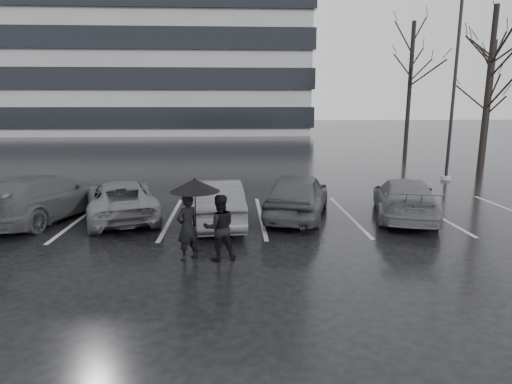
{
  "coord_description": "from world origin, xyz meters",
  "views": [
    {
      "loc": [
        -0.2,
        -10.53,
        3.51
      ],
      "look_at": [
        0.38,
        1.0,
        1.1
      ],
      "focal_mm": 30.0,
      "sensor_mm": 36.0,
      "label": 1
    }
  ],
  "objects_px": {
    "car_main": "(298,195)",
    "lamp_post": "(453,99)",
    "tree_north": "(409,91)",
    "car_east": "(405,198)",
    "tree_ne": "(488,103)",
    "car_west_c": "(43,197)",
    "pedestrian_right": "(220,227)",
    "tree_east": "(488,93)",
    "car_west_b": "(121,200)",
    "car_west_a": "(216,202)",
    "pedestrian_left": "(187,227)"
  },
  "relations": [
    {
      "from": "pedestrian_right",
      "to": "car_west_b",
      "type": "bearing_deg",
      "value": -60.37
    },
    {
      "from": "tree_north",
      "to": "car_main",
      "type": "bearing_deg",
      "value": -122.37
    },
    {
      "from": "tree_ne",
      "to": "tree_north",
      "type": "distance_m",
      "value": 4.67
    },
    {
      "from": "car_west_b",
      "to": "car_east",
      "type": "relative_size",
      "value": 1.01
    },
    {
      "from": "tree_east",
      "to": "tree_ne",
      "type": "height_order",
      "value": "tree_east"
    },
    {
      "from": "car_east",
      "to": "tree_east",
      "type": "bearing_deg",
      "value": -116.09
    },
    {
      "from": "car_east",
      "to": "tree_ne",
      "type": "height_order",
      "value": "tree_ne"
    },
    {
      "from": "pedestrian_left",
      "to": "tree_ne",
      "type": "height_order",
      "value": "tree_ne"
    },
    {
      "from": "car_west_c",
      "to": "tree_ne",
      "type": "distance_m",
      "value": 23.72
    },
    {
      "from": "car_west_b",
      "to": "tree_east",
      "type": "relative_size",
      "value": 0.53
    },
    {
      "from": "car_main",
      "to": "car_east",
      "type": "bearing_deg",
      "value": -168.4
    },
    {
      "from": "pedestrian_right",
      "to": "tree_north",
      "type": "distance_m",
      "value": 21.88
    },
    {
      "from": "tree_north",
      "to": "car_east",
      "type": "bearing_deg",
      "value": -111.83
    },
    {
      "from": "car_west_a",
      "to": "tree_east",
      "type": "bearing_deg",
      "value": -153.01
    },
    {
      "from": "lamp_post",
      "to": "tree_east",
      "type": "xyz_separation_m",
      "value": [
        2.36,
        1.35,
        0.32
      ]
    },
    {
      "from": "car_west_a",
      "to": "lamp_post",
      "type": "xyz_separation_m",
      "value": [
        10.41,
        6.91,
        3.02
      ]
    },
    {
      "from": "pedestrian_right",
      "to": "tree_east",
      "type": "relative_size",
      "value": 0.19
    },
    {
      "from": "car_main",
      "to": "lamp_post",
      "type": "height_order",
      "value": "lamp_post"
    },
    {
      "from": "pedestrian_left",
      "to": "pedestrian_right",
      "type": "distance_m",
      "value": 0.73
    },
    {
      "from": "car_west_b",
      "to": "tree_east",
      "type": "bearing_deg",
      "value": -172.37
    },
    {
      "from": "pedestrian_right",
      "to": "tree_east",
      "type": "height_order",
      "value": "tree_east"
    },
    {
      "from": "car_west_a",
      "to": "tree_ne",
      "type": "relative_size",
      "value": 0.58
    },
    {
      "from": "pedestrian_left",
      "to": "lamp_post",
      "type": "relative_size",
      "value": 0.19
    },
    {
      "from": "tree_ne",
      "to": "tree_east",
      "type": "bearing_deg",
      "value": -122.01
    },
    {
      "from": "car_west_b",
      "to": "tree_ne",
      "type": "xyz_separation_m",
      "value": [
        18.21,
        11.53,
        2.91
      ]
    },
    {
      "from": "tree_north",
      "to": "car_west_b",
      "type": "bearing_deg",
      "value": -135.37
    },
    {
      "from": "car_west_a",
      "to": "car_west_b",
      "type": "relative_size",
      "value": 0.95
    },
    {
      "from": "car_east",
      "to": "tree_north",
      "type": "xyz_separation_m",
      "value": [
        5.96,
        14.86,
        3.63
      ]
    },
    {
      "from": "car_east",
      "to": "car_west_c",
      "type": "bearing_deg",
      "value": 13.49
    },
    {
      "from": "lamp_post",
      "to": "car_east",
      "type": "bearing_deg",
      "value": -125.15
    },
    {
      "from": "pedestrian_right",
      "to": "tree_ne",
      "type": "relative_size",
      "value": 0.22
    },
    {
      "from": "lamp_post",
      "to": "pedestrian_right",
      "type": "bearing_deg",
      "value": -135.85
    },
    {
      "from": "car_main",
      "to": "car_west_b",
      "type": "height_order",
      "value": "car_main"
    },
    {
      "from": "car_west_c",
      "to": "pedestrian_right",
      "type": "height_order",
      "value": "pedestrian_right"
    },
    {
      "from": "pedestrian_left",
      "to": "tree_east",
      "type": "height_order",
      "value": "tree_east"
    },
    {
      "from": "tree_ne",
      "to": "car_west_b",
      "type": "bearing_deg",
      "value": -147.67
    },
    {
      "from": "car_west_c",
      "to": "lamp_post",
      "type": "xyz_separation_m",
      "value": [
        15.7,
        6.15,
        2.98
      ]
    },
    {
      "from": "car_west_a",
      "to": "pedestrian_right",
      "type": "relative_size",
      "value": 2.66
    },
    {
      "from": "lamp_post",
      "to": "tree_east",
      "type": "relative_size",
      "value": 1.01
    },
    {
      "from": "pedestrian_right",
      "to": "car_west_a",
      "type": "bearing_deg",
      "value": -96.58
    },
    {
      "from": "lamp_post",
      "to": "tree_north",
      "type": "bearing_deg",
      "value": 80.71
    },
    {
      "from": "car_west_c",
      "to": "pedestrian_left",
      "type": "bearing_deg",
      "value": 157.46
    },
    {
      "from": "tree_ne",
      "to": "car_west_c",
      "type": "bearing_deg",
      "value": -150.79
    },
    {
      "from": "car_west_c",
      "to": "car_west_b",
      "type": "bearing_deg",
      "value": -165.4
    },
    {
      "from": "pedestrian_right",
      "to": "tree_north",
      "type": "xyz_separation_m",
      "value": [
        11.56,
        18.24,
        3.49
      ]
    },
    {
      "from": "car_west_b",
      "to": "car_east",
      "type": "height_order",
      "value": "car_east"
    },
    {
      "from": "pedestrian_right",
      "to": "car_east",
      "type": "bearing_deg",
      "value": -159.63
    },
    {
      "from": "lamp_post",
      "to": "tree_east",
      "type": "height_order",
      "value": "lamp_post"
    },
    {
      "from": "car_west_c",
      "to": "tree_ne",
      "type": "relative_size",
      "value": 0.69
    },
    {
      "from": "car_west_b",
      "to": "pedestrian_left",
      "type": "bearing_deg",
      "value": 105.41
    }
  ]
}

